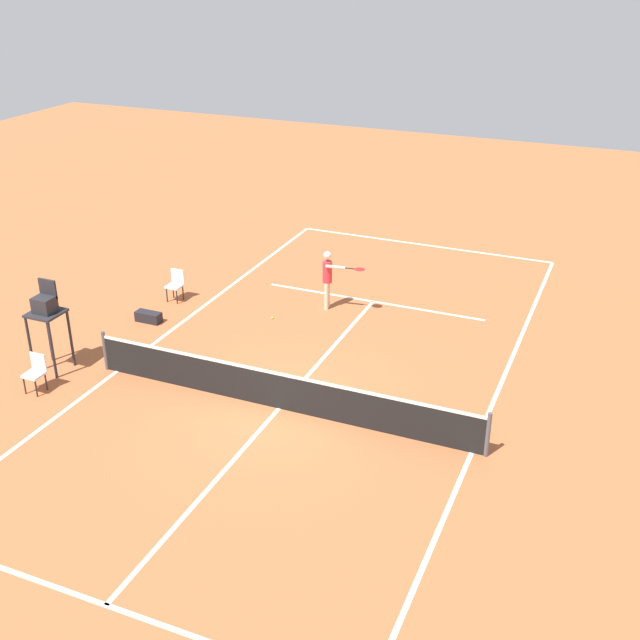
{
  "coord_description": "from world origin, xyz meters",
  "views": [
    {
      "loc": [
        -7.05,
        14.22,
        9.91
      ],
      "look_at": [
        0.33,
        -3.27,
        0.8
      ],
      "focal_mm": 44.36,
      "sensor_mm": 36.0,
      "label": 1
    }
  ],
  "objects_px": {
    "player_serving": "(329,275)",
    "courtside_chair_mid": "(176,284)",
    "umpire_chair": "(46,312)",
    "equipment_bag": "(149,317)",
    "tennis_ball": "(272,318)",
    "courtside_chair_near": "(36,371)"
  },
  "relations": [
    {
      "from": "player_serving",
      "to": "courtside_chair_mid",
      "type": "bearing_deg",
      "value": -83.15
    },
    {
      "from": "umpire_chair",
      "to": "equipment_bag",
      "type": "height_order",
      "value": "umpire_chair"
    },
    {
      "from": "courtside_chair_mid",
      "to": "equipment_bag",
      "type": "distance_m",
      "value": 1.69
    },
    {
      "from": "player_serving",
      "to": "equipment_bag",
      "type": "xyz_separation_m",
      "value": [
        4.44,
        2.88,
        -0.93
      ]
    },
    {
      "from": "tennis_ball",
      "to": "courtside_chair_near",
      "type": "xyz_separation_m",
      "value": [
        3.49,
        5.87,
        0.5
      ]
    },
    {
      "from": "equipment_bag",
      "to": "courtside_chair_near",
      "type": "bearing_deg",
      "value": 86.31
    },
    {
      "from": "player_serving",
      "to": "courtside_chair_near",
      "type": "distance_m",
      "value": 8.63
    },
    {
      "from": "player_serving",
      "to": "tennis_ball",
      "type": "distance_m",
      "value": 2.09
    },
    {
      "from": "courtside_chair_mid",
      "to": "equipment_bag",
      "type": "bearing_deg",
      "value": 93.17
    },
    {
      "from": "courtside_chair_near",
      "to": "courtside_chair_mid",
      "type": "xyz_separation_m",
      "value": [
        -0.19,
        -5.97,
        0.0
      ]
    },
    {
      "from": "umpire_chair",
      "to": "equipment_bag",
      "type": "xyz_separation_m",
      "value": [
        -0.64,
        -3.28,
        -1.46
      ]
    },
    {
      "from": "player_serving",
      "to": "tennis_ball",
      "type": "xyz_separation_m",
      "value": [
        1.23,
        1.34,
        -1.04
      ]
    },
    {
      "from": "tennis_ball",
      "to": "equipment_bag",
      "type": "relative_size",
      "value": 0.09
    },
    {
      "from": "tennis_ball",
      "to": "courtside_chair_mid",
      "type": "height_order",
      "value": "courtside_chair_mid"
    },
    {
      "from": "player_serving",
      "to": "umpire_chair",
      "type": "height_order",
      "value": "umpire_chair"
    },
    {
      "from": "tennis_ball",
      "to": "courtside_chair_mid",
      "type": "bearing_deg",
      "value": -1.69
    },
    {
      "from": "courtside_chair_near",
      "to": "umpire_chair",
      "type": "bearing_deg",
      "value": -70.86
    },
    {
      "from": "tennis_ball",
      "to": "courtside_chair_near",
      "type": "height_order",
      "value": "courtside_chair_near"
    },
    {
      "from": "player_serving",
      "to": "tennis_ball",
      "type": "height_order",
      "value": "player_serving"
    },
    {
      "from": "courtside_chair_mid",
      "to": "equipment_bag",
      "type": "height_order",
      "value": "courtside_chair_mid"
    },
    {
      "from": "equipment_bag",
      "to": "courtside_chair_mid",
      "type": "bearing_deg",
      "value": -86.83
    },
    {
      "from": "tennis_ball",
      "to": "courtside_chair_near",
      "type": "distance_m",
      "value": 6.84
    }
  ]
}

